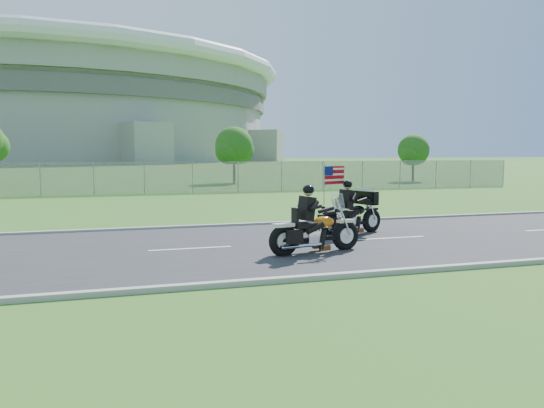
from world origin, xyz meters
name	(u,v)px	position (x,y,z in m)	size (l,w,h in m)	color
ground	(263,246)	(0.00, 0.00, 0.00)	(420.00, 420.00, 0.00)	#255A1C
road	(263,246)	(0.00, 0.00, 0.02)	(120.00, 8.00, 0.04)	#28282B
curb_north	(231,225)	(0.00, 4.05, 0.05)	(120.00, 0.18, 0.12)	#9E9B93
curb_south	(317,277)	(0.00, -4.05, 0.05)	(120.00, 0.18, 0.12)	#9E9B93
fence	(94,179)	(-5.00, 20.00, 1.00)	(60.00, 0.03, 2.00)	gray
stadium	(57,111)	(-20.00, 170.00, 15.58)	(140.40, 140.40, 29.20)	#A3A099
tree_fence_near	(234,148)	(6.04, 30.04, 2.97)	(3.52, 3.28, 4.75)	#382316
tree_fence_far	(414,152)	(22.04, 28.03, 2.64)	(3.08, 2.87, 4.20)	#382316
motorcycle_lead	(314,232)	(0.95, -1.46, 0.57)	(2.66, 0.96, 1.80)	black
motorcycle_follow	(352,217)	(3.17, 1.01, 0.59)	(2.48, 1.31, 2.17)	black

